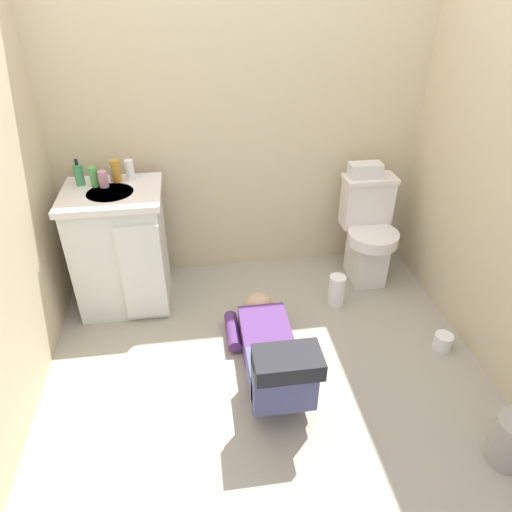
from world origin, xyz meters
TOP-DOWN VIEW (x-y plane):
  - ground_plane at (0.00, 0.00)m, footprint 2.99×3.16m
  - wall_back at (0.00, 1.12)m, footprint 2.65×0.08m
  - toilet at (0.86, 0.79)m, footprint 0.36×0.46m
  - vanity_cabinet at (-0.83, 0.73)m, footprint 0.60×0.53m
  - faucet at (-0.84, 0.87)m, footprint 0.02×0.02m
  - person_plumber at (0.02, -0.11)m, footprint 0.39×1.06m
  - tissue_box at (0.82, 0.88)m, footprint 0.22×0.11m
  - soap_dispenser at (-1.03, 0.85)m, footprint 0.06×0.06m
  - bottle_green at (-0.94, 0.82)m, footprint 0.05×0.05m
  - bottle_pink at (-0.88, 0.80)m, footprint 0.06×0.06m
  - bottle_amber at (-0.81, 0.87)m, footprint 0.06×0.06m
  - bottle_white at (-0.73, 0.89)m, footprint 0.06×0.06m
  - trash_can at (1.03, -0.78)m, footprint 0.19×0.19m
  - paper_towel_roll at (0.56, 0.47)m, footprint 0.11×0.11m
  - toilet_paper_roll at (1.09, -0.04)m, footprint 0.11×0.11m

SIDE VIEW (x-z plane):
  - ground_plane at x=0.00m, z-range -0.04..0.00m
  - toilet_paper_roll at x=1.09m, z-range 0.00..0.10m
  - paper_towel_roll at x=0.56m, z-range 0.00..0.23m
  - trash_can at x=1.03m, z-range 0.00..0.26m
  - person_plumber at x=0.02m, z-range -0.08..0.44m
  - toilet at x=0.86m, z-range -0.01..0.74m
  - vanity_cabinet at x=-0.83m, z-range 0.01..0.83m
  - tissue_box at x=0.82m, z-range 0.75..0.85m
  - faucet at x=-0.84m, z-range 0.82..0.92m
  - bottle_pink at x=-0.88m, z-range 0.82..0.92m
  - bottle_green at x=-0.94m, z-range 0.82..0.94m
  - bottle_white at x=-0.73m, z-range 0.82..0.95m
  - soap_dispenser at x=-1.03m, z-range 0.80..0.97m
  - bottle_amber at x=-0.81m, z-range 0.82..0.96m
  - wall_back at x=0.00m, z-range 0.00..2.40m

